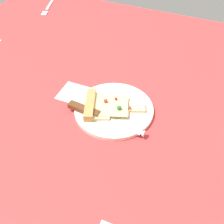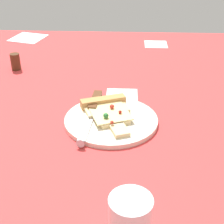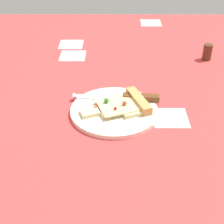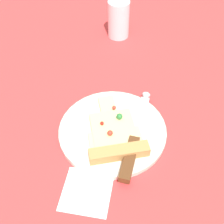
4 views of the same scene
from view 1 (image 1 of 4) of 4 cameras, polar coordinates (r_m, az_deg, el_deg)
name	(u,v)px [view 1 (image 1 of 4)]	position (r cm, az deg, el deg)	size (l,w,h in cm)	color
ground_plane	(100,133)	(81.87, -2.42, -4.12)	(152.09, 152.09, 3.00)	#D13838
plate	(114,109)	(85.30, 0.37, 0.51)	(23.35, 23.35, 1.16)	silver
pizza_slice	(105,106)	(84.43, -1.38, 1.22)	(19.03, 14.22, 2.63)	beige
knife	(98,115)	(82.06, -2.82, -0.63)	(24.09, 4.17, 2.45)	silver
fork	(47,8)	(144.21, -12.62, 19.39)	(5.99, 15.20, 0.80)	silver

